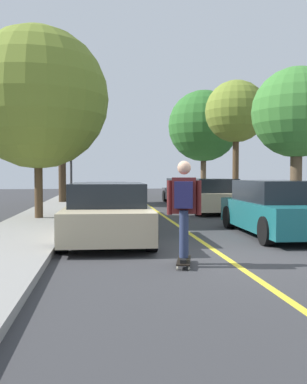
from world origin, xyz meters
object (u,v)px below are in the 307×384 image
street_tree_right_far (204,126)px  skateboard (184,261)px  parked_car_right_far (185,191)px  street_tree_left_near (62,104)px  parked_car_right_near (211,196)px  parked_car_right_nearest (277,209)px  parked_car_left_nearest (108,212)px  parked_car_left_near (106,199)px  streetlamp (71,139)px  street_tree_right_near (236,112)px  street_tree_left_nearest (38,98)px  skateboarder (184,204)px  street_tree_right_nearest (297,113)px

street_tree_right_far → skateboard: (-5.24, -20.79, -4.65)m
parked_car_right_far → street_tree_left_near: 7.91m
parked_car_right_near → street_tree_left_near: 9.61m
parked_car_right_nearest → parked_car_left_nearest: bearing=-175.4°
parked_car_right_nearest → skateboard: 4.59m
street_tree_right_far → parked_car_right_nearest: bearing=-97.2°
parked_car_left_near → parked_car_right_nearest: size_ratio=1.01×
parked_car_right_near → streetlamp: 8.76m
parked_car_right_near → street_tree_right_near: size_ratio=0.75×
parked_car_left_near → parked_car_right_far: size_ratio=0.97×
parked_car_right_nearest → parked_car_left_near: bearing=127.1°
parked_car_right_nearest → street_tree_left_near: bearing=118.0°
street_tree_right_near → streetlamp: size_ratio=1.07×
street_tree_right_far → skateboard: street_tree_right_far is taller
street_tree_left_nearest → skateboarder: (3.43, -7.28, -2.97)m
street_tree_right_far → streetlamp: size_ratio=1.21×
street_tree_right_near → streetlamp: (-8.25, 2.01, -1.26)m
parked_car_right_nearest → street_tree_left_near: (-6.50, 12.24, 4.49)m
street_tree_left_nearest → street_tree_right_far: (8.68, 13.54, 0.72)m
parked_car_right_nearest → street_tree_right_near: size_ratio=0.74×
parked_car_left_nearest → street_tree_left_near: street_tree_left_near is taller
skateboard → street_tree_left_near: bearing=102.4°
parked_car_left_nearest → skateboarder: 3.33m
skateboarder → parked_car_right_near: bearing=73.2°
street_tree_left_nearest → parked_car_right_nearest: bearing=-30.8°
parked_car_right_far → skateboarder: skateboarder is taller
parked_car_left_near → parked_car_left_nearest: bearing=-90.0°
street_tree_left_near → street_tree_right_nearest: street_tree_left_near is taller
parked_car_right_nearest → parked_car_right_near: size_ratio=0.98×
parked_car_right_near → street_tree_left_near: size_ratio=0.64×
street_tree_left_nearest → skateboard: street_tree_left_nearest is taller
parked_car_right_near → parked_car_right_far: size_ratio=0.98×
parked_car_left_near → street_tree_left_nearest: street_tree_left_nearest is taller
street_tree_right_nearest → streetlamp: streetlamp is taller
street_tree_right_near → street_tree_right_nearest: bearing=-90.0°
street_tree_right_far → parked_car_left_near: bearing=-119.0°
parked_car_right_near → streetlamp: streetlamp is taller
streetlamp → street_tree_left_nearest: bearing=-92.9°
streetlamp → parked_car_right_far: bearing=-1.0°
parked_car_right_near → street_tree_right_nearest: (2.19, -3.12, 2.97)m
parked_car_right_far → street_tree_right_far: 6.84m
parked_car_right_near → parked_car_right_far: parked_car_right_near is taller
parked_car_left_nearest → street_tree_left_nearest: bearing=117.4°
parked_car_right_near → parked_car_right_far: 5.60m
parked_car_right_far → parked_car_right_nearest: bearing=-90.0°
street_tree_left_nearest → skateboard: bearing=-64.6°
parked_car_right_far → street_tree_left_nearest: 11.20m
parked_car_right_near → parked_car_right_far: (0.00, 5.60, -0.00)m
parked_car_left_near → street_tree_left_near: (-2.19, 6.54, 4.54)m
street_tree_left_near → street_tree_right_nearest: 12.31m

